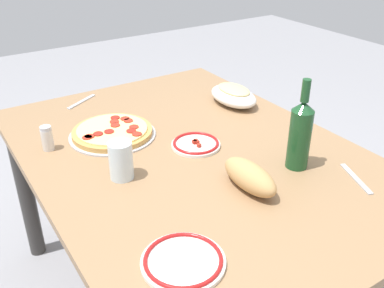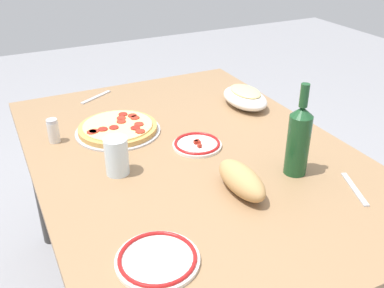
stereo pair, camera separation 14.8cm
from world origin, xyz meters
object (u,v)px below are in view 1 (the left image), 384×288
(wine_bottle, at_px, (300,133))
(spice_shaker, at_px, (47,138))
(water_glass, at_px, (121,160))
(pepperoni_pizza, at_px, (112,132))
(dining_table, at_px, (192,176))
(side_plate_near, at_px, (196,144))
(bread_loaf, at_px, (250,177))
(baked_pasta_dish, at_px, (233,95))
(side_plate_far, at_px, (183,261))

(wine_bottle, xyz_separation_m, spice_shaker, (-0.54, -0.64, -0.07))
(wine_bottle, xyz_separation_m, water_glass, (-0.24, -0.50, -0.06))
(pepperoni_pizza, bearing_deg, dining_table, 35.02)
(side_plate_near, bearing_deg, dining_table, -51.60)
(wine_bottle, height_order, spice_shaker, wine_bottle)
(bread_loaf, bearing_deg, dining_table, -174.95)
(water_glass, xyz_separation_m, side_plate_near, (-0.04, 0.30, -0.05))
(baked_pasta_dish, xyz_separation_m, wine_bottle, (0.51, -0.14, 0.08))
(baked_pasta_dish, relative_size, wine_bottle, 0.82)
(pepperoni_pizza, distance_m, bread_loaf, 0.57)
(dining_table, xyz_separation_m, wine_bottle, (0.26, 0.23, 0.22))
(side_plate_near, height_order, bread_loaf, bread_loaf)
(dining_table, bearing_deg, bread_loaf, 5.05)
(wine_bottle, height_order, bread_loaf, wine_bottle)
(pepperoni_pizza, bearing_deg, side_plate_near, 42.63)
(wine_bottle, distance_m, side_plate_near, 0.36)
(spice_shaker, bearing_deg, pepperoni_pizza, 83.92)
(side_plate_far, xyz_separation_m, bread_loaf, (-0.16, 0.33, 0.03))
(dining_table, relative_size, side_plate_near, 8.44)
(baked_pasta_dish, distance_m, side_plate_near, 0.41)
(pepperoni_pizza, relative_size, water_glass, 2.61)
(wine_bottle, bearing_deg, dining_table, -138.24)
(spice_shaker, bearing_deg, wine_bottle, 49.74)
(water_glass, xyz_separation_m, side_plate_far, (0.42, -0.04, -0.05))
(side_plate_far, distance_m, spice_shaker, 0.72)
(side_plate_far, bearing_deg, bread_loaf, 116.24)
(wine_bottle, xyz_separation_m, side_plate_far, (0.18, -0.53, -0.11))
(baked_pasta_dish, height_order, bread_loaf, bread_loaf)
(baked_pasta_dish, bearing_deg, water_glass, -66.78)
(side_plate_far, height_order, bread_loaf, bread_loaf)
(water_glass, bearing_deg, side_plate_near, 98.35)
(bread_loaf, bearing_deg, side_plate_near, 178.45)
(wine_bottle, bearing_deg, water_glass, -115.80)
(baked_pasta_dish, distance_m, wine_bottle, 0.54)
(dining_table, distance_m, side_plate_far, 0.54)
(side_plate_far, distance_m, bread_loaf, 0.37)
(side_plate_far, relative_size, spice_shaker, 2.31)
(wine_bottle, relative_size, side_plate_far, 1.46)
(wine_bottle, bearing_deg, side_plate_far, -71.59)
(baked_pasta_dish, bearing_deg, bread_loaf, -33.07)
(pepperoni_pizza, xyz_separation_m, side_plate_far, (0.69, -0.12, -0.01))
(pepperoni_pizza, height_order, water_glass, water_glass)
(dining_table, bearing_deg, spice_shaker, -124.64)
(side_plate_near, height_order, side_plate_far, side_plate_near)
(water_glass, bearing_deg, pepperoni_pizza, 162.24)
(baked_pasta_dish, relative_size, water_glass, 2.00)
(dining_table, relative_size, pepperoni_pizza, 4.60)
(dining_table, distance_m, baked_pasta_dish, 0.47)
(pepperoni_pizza, relative_size, spice_shaker, 3.60)
(dining_table, distance_m, pepperoni_pizza, 0.33)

